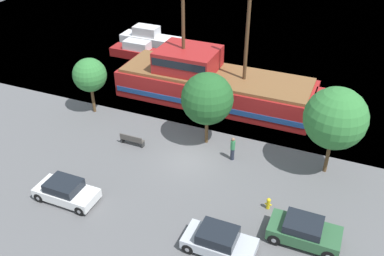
{
  "coord_description": "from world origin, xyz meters",
  "views": [
    {
      "loc": [
        9.37,
        -21.94,
        17.79
      ],
      "look_at": [
        -0.67,
        2.0,
        1.2
      ],
      "focal_mm": 40.0,
      "sensor_mm": 36.0,
      "label": 1
    }
  ],
  "objects_px": {
    "parked_car_curb_front": "(66,191)",
    "pedestrian_walking_near": "(233,149)",
    "pirate_ship": "(213,83)",
    "fire_hydrant": "(268,203)",
    "parked_car_curb_rear": "(304,231)",
    "parked_car_curb_mid": "(219,241)",
    "bench_promenade_east": "(132,140)",
    "moored_boat_dockside": "(141,52)",
    "moored_boat_outer": "(150,37)"
  },
  "relations": [
    {
      "from": "moored_boat_outer",
      "to": "fire_hydrant",
      "type": "xyz_separation_m",
      "value": [
        18.83,
        -20.98,
        -0.29
      ]
    },
    {
      "from": "pirate_ship",
      "to": "moored_boat_dockside",
      "type": "height_order",
      "value": "pirate_ship"
    },
    {
      "from": "parked_car_curb_mid",
      "to": "pedestrian_walking_near",
      "type": "bearing_deg",
      "value": 103.25
    },
    {
      "from": "pirate_ship",
      "to": "moored_boat_outer",
      "type": "xyz_separation_m",
      "value": [
        -11.04,
        9.61,
        -0.86
      ]
    },
    {
      "from": "fire_hydrant",
      "to": "parked_car_curb_rear",
      "type": "bearing_deg",
      "value": -36.62
    },
    {
      "from": "moored_boat_dockside",
      "to": "parked_car_curb_mid",
      "type": "height_order",
      "value": "moored_boat_dockside"
    },
    {
      "from": "parked_car_curb_rear",
      "to": "fire_hydrant",
      "type": "relative_size",
      "value": 5.0
    },
    {
      "from": "parked_car_curb_front",
      "to": "pirate_ship",
      "type": "bearing_deg",
      "value": 76.36
    },
    {
      "from": "moored_boat_dockside",
      "to": "bench_promenade_east",
      "type": "height_order",
      "value": "moored_boat_dockside"
    },
    {
      "from": "pedestrian_walking_near",
      "to": "bench_promenade_east",
      "type": "bearing_deg",
      "value": -171.04
    },
    {
      "from": "moored_boat_outer",
      "to": "bench_promenade_east",
      "type": "distance_m",
      "value": 19.99
    },
    {
      "from": "pirate_ship",
      "to": "moored_boat_outer",
      "type": "bearing_deg",
      "value": 138.96
    },
    {
      "from": "parked_car_curb_rear",
      "to": "moored_boat_dockside",
      "type": "bearing_deg",
      "value": 137.06
    },
    {
      "from": "fire_hydrant",
      "to": "moored_boat_outer",
      "type": "bearing_deg",
      "value": 131.9
    },
    {
      "from": "parked_car_curb_rear",
      "to": "pedestrian_walking_near",
      "type": "xyz_separation_m",
      "value": [
        -5.88,
        5.6,
        0.18
      ]
    },
    {
      "from": "moored_boat_outer",
      "to": "pedestrian_walking_near",
      "type": "height_order",
      "value": "moored_boat_outer"
    },
    {
      "from": "moored_boat_dockside",
      "to": "pedestrian_walking_near",
      "type": "xyz_separation_m",
      "value": [
        14.28,
        -13.16,
        0.24
      ]
    },
    {
      "from": "moored_boat_outer",
      "to": "moored_boat_dockside",
      "type": "bearing_deg",
      "value": -75.44
    },
    {
      "from": "parked_car_curb_rear",
      "to": "bench_promenade_east",
      "type": "xyz_separation_m",
      "value": [
        -13.13,
        4.46,
        -0.28
      ]
    },
    {
      "from": "pirate_ship",
      "to": "pedestrian_walking_near",
      "type": "xyz_separation_m",
      "value": [
        4.28,
        -7.53,
        -0.65
      ]
    },
    {
      "from": "parked_car_curb_mid",
      "to": "bench_promenade_east",
      "type": "relative_size",
      "value": 2.15
    },
    {
      "from": "parked_car_curb_front",
      "to": "bench_promenade_east",
      "type": "height_order",
      "value": "parked_car_curb_front"
    },
    {
      "from": "pirate_ship",
      "to": "pedestrian_walking_near",
      "type": "relative_size",
      "value": 10.03
    },
    {
      "from": "moored_boat_outer",
      "to": "parked_car_curb_front",
      "type": "xyz_separation_m",
      "value": [
        7.32,
        -24.97,
        -0.02
      ]
    },
    {
      "from": "pirate_ship",
      "to": "bench_promenade_east",
      "type": "xyz_separation_m",
      "value": [
        -2.98,
        -8.68,
        -1.11
      ]
    },
    {
      "from": "fire_hydrant",
      "to": "parked_car_curb_front",
      "type": "bearing_deg",
      "value": -160.86
    },
    {
      "from": "moored_boat_dockside",
      "to": "parked_car_curb_rear",
      "type": "xyz_separation_m",
      "value": [
        20.17,
        -18.76,
        0.06
      ]
    },
    {
      "from": "parked_car_curb_rear",
      "to": "fire_hydrant",
      "type": "xyz_separation_m",
      "value": [
        -2.38,
        1.77,
        -0.31
      ]
    },
    {
      "from": "parked_car_curb_front",
      "to": "fire_hydrant",
      "type": "height_order",
      "value": "parked_car_curb_front"
    },
    {
      "from": "pirate_ship",
      "to": "bench_promenade_east",
      "type": "distance_m",
      "value": 9.24
    },
    {
      "from": "pirate_ship",
      "to": "pedestrian_walking_near",
      "type": "height_order",
      "value": "pirate_ship"
    },
    {
      "from": "fire_hydrant",
      "to": "pedestrian_walking_near",
      "type": "height_order",
      "value": "pedestrian_walking_near"
    },
    {
      "from": "parked_car_curb_front",
      "to": "pedestrian_walking_near",
      "type": "height_order",
      "value": "pedestrian_walking_near"
    },
    {
      "from": "pirate_ship",
      "to": "fire_hydrant",
      "type": "bearing_deg",
      "value": -55.61
    },
    {
      "from": "pirate_ship",
      "to": "fire_hydrant",
      "type": "height_order",
      "value": "pirate_ship"
    },
    {
      "from": "moored_boat_outer",
      "to": "parked_car_curb_rear",
      "type": "distance_m",
      "value": 31.09
    },
    {
      "from": "pedestrian_walking_near",
      "to": "parked_car_curb_rear",
      "type": "bearing_deg",
      "value": -43.59
    },
    {
      "from": "parked_car_curb_rear",
      "to": "pedestrian_walking_near",
      "type": "height_order",
      "value": "pedestrian_walking_near"
    },
    {
      "from": "fire_hydrant",
      "to": "moored_boat_dockside",
      "type": "bearing_deg",
      "value": 136.3
    },
    {
      "from": "parked_car_curb_mid",
      "to": "pedestrian_walking_near",
      "type": "height_order",
      "value": "pedestrian_walking_near"
    },
    {
      "from": "moored_boat_dockside",
      "to": "moored_boat_outer",
      "type": "distance_m",
      "value": 4.12
    },
    {
      "from": "parked_car_curb_rear",
      "to": "pedestrian_walking_near",
      "type": "bearing_deg",
      "value": 136.41
    },
    {
      "from": "parked_car_curb_mid",
      "to": "bench_promenade_east",
      "type": "distance_m",
      "value": 11.42
    },
    {
      "from": "parked_car_curb_front",
      "to": "parked_car_curb_rear",
      "type": "height_order",
      "value": "parked_car_curb_rear"
    },
    {
      "from": "pirate_ship",
      "to": "fire_hydrant",
      "type": "relative_size",
      "value": 23.25
    },
    {
      "from": "parked_car_curb_front",
      "to": "bench_promenade_east",
      "type": "relative_size",
      "value": 2.14
    },
    {
      "from": "pirate_ship",
      "to": "parked_car_curb_front",
      "type": "bearing_deg",
      "value": -103.64
    },
    {
      "from": "parked_car_curb_front",
      "to": "fire_hydrant",
      "type": "xyz_separation_m",
      "value": [
        11.51,
        3.99,
        -0.26
      ]
    },
    {
      "from": "pirate_ship",
      "to": "parked_car_curb_mid",
      "type": "height_order",
      "value": "pirate_ship"
    },
    {
      "from": "pirate_ship",
      "to": "pedestrian_walking_near",
      "type": "distance_m",
      "value": 8.69
    }
  ]
}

